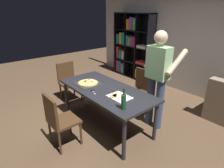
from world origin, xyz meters
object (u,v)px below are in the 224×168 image
Objects in this scene: chair_left_end at (68,79)px; kitchen_scissors at (93,91)px; dining_table at (106,92)px; chair_near_camera at (58,118)px; person_serving_pizza at (158,75)px; pepperoni_pizza_on_tray at (88,83)px; wine_bottle at (124,102)px; bookshelf at (133,48)px; chair_far_side at (140,88)px.

chair_left_end is 4.54× the size of kitchen_scissors.
chair_near_camera reaches higher than dining_table.
kitchen_scissors is at bearing 93.59° from chair_near_camera.
person_serving_pizza is at bearing 70.31° from chair_near_camera.
pepperoni_pizza_on_tray is (-0.97, -0.80, -0.23)m from person_serving_pizza.
wine_bottle is (2.16, -0.25, 0.36)m from chair_left_end.
chair_near_camera is 3.71m from bookshelf.
kitchen_scissors is (-0.04, -0.24, 0.08)m from dining_table.
bookshelf is at bearing 124.96° from dining_table.
dining_table is 0.42m from pepperoni_pizza_on_tray.
person_serving_pizza is at bearing 50.34° from dining_table.
bookshelf is (-0.24, 2.38, 0.41)m from chair_left_end.
chair_near_camera is 0.46× the size of bookshelf.
chair_left_end is 2.09× the size of pepperoni_pizza_on_tray.
kitchen_scissors is (1.62, -2.62, -0.17)m from bookshelf.
person_serving_pizza is 1.15m from kitchen_scissors.
dining_table is 0.97× the size of bookshelf.
dining_table is at bearing -55.04° from bookshelf.
wine_bottle is (0.73, -0.25, 0.19)m from dining_table.
chair_left_end reaches higher than pepperoni_pizza_on_tray.
chair_near_camera is (-0.00, -0.92, -0.17)m from dining_table.
bookshelf reaches higher than chair_near_camera.
chair_far_side is 0.51× the size of person_serving_pizza.
dining_table is 2.09× the size of chair_near_camera.
chair_near_camera and chair_left_end have the same top height.
person_serving_pizza is at bearing -36.93° from bookshelf.
chair_left_end is 2.18m from person_serving_pizza.
person_serving_pizza reaches higher than chair_far_side.
chair_near_camera is 2.09× the size of pepperoni_pizza_on_tray.
chair_near_camera is at bearing -90.00° from chair_far_side.
person_serving_pizza reaches higher than dining_table.
wine_bottle is at bearing -1.03° from kitchen_scissors.
pepperoni_pizza_on_tray is 2.17× the size of kitchen_scissors.
bookshelf is at bearing 95.65° from chair_left_end.
person_serving_pizza is at bearing 56.42° from kitchen_scissors.
chair_far_side is 2.25m from bookshelf.
wine_bottle is 1.59× the size of kitchen_scissors.
person_serving_pizza is at bearing -20.91° from chair_far_side.
person_serving_pizza is 4.07× the size of pepperoni_pizza_on_tray.
person_serving_pizza reaches higher than chair_left_end.
chair_left_end is (-1.43, 0.00, -0.17)m from dining_table.
wine_bottle reaches higher than chair_near_camera.
chair_near_camera is at bearing -63.21° from bookshelf.
kitchen_scissors reaches higher than dining_table.
kitchen_scissors is at bearing -123.58° from person_serving_pizza.
wine_bottle is at bearing -47.70° from bookshelf.
chair_far_side is at bearing 68.97° from pepperoni_pizza_on_tray.
chair_far_side is at bearing 122.02° from wine_bottle.
kitchen_scissors is (1.39, -0.24, 0.24)m from chair_left_end.
chair_far_side reaches higher than kitchen_scissors.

